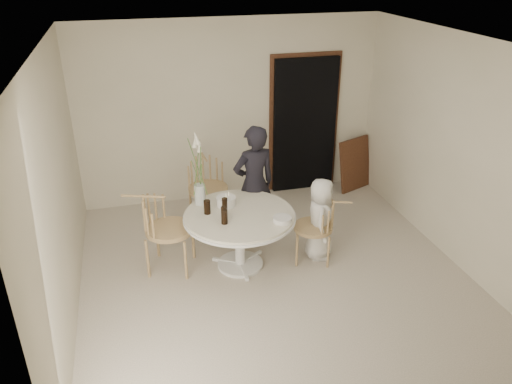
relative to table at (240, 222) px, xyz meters
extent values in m
plane|color=beige|center=(0.35, -0.25, -0.62)|extent=(4.50, 4.50, 0.00)
plane|color=white|center=(0.35, -0.25, 2.08)|extent=(4.50, 4.50, 0.00)
plane|color=beige|center=(0.35, 2.00, 0.73)|extent=(4.50, 0.00, 4.50)
plane|color=beige|center=(0.35, -2.50, 0.73)|extent=(4.50, 0.00, 4.50)
plane|color=beige|center=(-1.90, -0.25, 0.73)|extent=(0.00, 4.50, 4.50)
plane|color=beige|center=(2.60, -0.25, 0.73)|extent=(0.00, 4.50, 4.50)
cube|color=black|center=(1.50, 1.94, 0.43)|extent=(1.00, 0.10, 2.10)
cube|color=brown|center=(1.50, 1.98, 0.49)|extent=(1.12, 0.03, 2.22)
cylinder|color=white|center=(0.00, 0.00, -0.60)|extent=(0.56, 0.56, 0.04)
cylinder|color=white|center=(0.00, 0.00, -0.27)|extent=(0.12, 0.12, 0.65)
cylinder|color=white|center=(0.00, 0.00, 0.07)|extent=(1.33, 1.33, 0.03)
cylinder|color=white|center=(0.00, 0.00, 0.09)|extent=(1.30, 1.30, 0.04)
cube|color=brown|center=(2.30, 1.70, -0.20)|extent=(0.65, 0.41, 0.83)
cylinder|color=tan|center=(-0.38, 0.95, -0.37)|extent=(0.03, 0.03, 0.50)
cylinder|color=tan|center=(0.06, 0.98, -0.37)|extent=(0.03, 0.03, 0.50)
cylinder|color=tan|center=(-0.41, 1.39, -0.37)|extent=(0.03, 0.03, 0.50)
cylinder|color=tan|center=(0.03, 1.42, -0.37)|extent=(0.03, 0.03, 0.50)
cylinder|color=tan|center=(-0.17, 1.19, -0.10)|extent=(0.55, 0.55, 0.06)
cylinder|color=tan|center=(0.79, 0.17, -0.40)|extent=(0.03, 0.03, 0.43)
cylinder|color=tan|center=(0.67, -0.19, -0.40)|extent=(0.03, 0.03, 0.43)
cylinder|color=tan|center=(1.15, 0.04, -0.40)|extent=(0.03, 0.03, 0.43)
cylinder|color=tan|center=(1.03, -0.32, -0.40)|extent=(0.03, 0.03, 0.43)
cylinder|color=tan|center=(0.91, -0.07, -0.17)|extent=(0.48, 0.48, 0.05)
cylinder|color=tan|center=(-0.68, -0.11, -0.36)|extent=(0.03, 0.03, 0.51)
cylinder|color=tan|center=(-0.53, 0.32, -0.36)|extent=(0.03, 0.03, 0.51)
cylinder|color=tan|center=(-1.11, 0.05, -0.36)|extent=(0.03, 0.03, 0.51)
cylinder|color=tan|center=(-0.95, 0.47, -0.36)|extent=(0.03, 0.03, 0.51)
cylinder|color=tan|center=(-0.82, 0.18, -0.08)|extent=(0.57, 0.57, 0.06)
imported|color=black|center=(0.34, 0.62, 0.18)|extent=(0.64, 0.48, 1.58)
imported|color=silver|center=(1.01, -0.04, -0.08)|extent=(0.50, 0.60, 1.07)
cylinder|color=white|center=(-0.11, 0.24, 0.17)|extent=(0.23, 0.23, 0.11)
cylinder|color=#F0DF98|center=(-0.11, 0.24, 0.25)|extent=(0.01, 0.01, 0.05)
cylinder|color=#F0DF98|center=(-0.07, 0.27, 0.25)|extent=(0.01, 0.01, 0.05)
cylinder|color=black|center=(-0.22, -0.18, 0.19)|extent=(0.09, 0.09, 0.16)
cylinder|color=black|center=(-0.20, -0.06, 0.19)|extent=(0.07, 0.07, 0.14)
cylinder|color=black|center=(-0.36, 0.10, 0.20)|extent=(0.09, 0.09, 0.17)
cylinder|color=black|center=(-0.14, 0.15, 0.19)|extent=(0.07, 0.07, 0.15)
cylinder|color=silver|center=(0.43, -0.31, 0.14)|extent=(0.24, 0.24, 0.05)
cylinder|color=silver|center=(-0.40, 0.37, 0.24)|extent=(0.13, 0.13, 0.25)
cylinder|color=#4B7231|center=(-0.38, 0.38, 0.55)|extent=(0.01, 0.01, 0.63)
cone|color=silver|center=(-0.38, 0.38, 0.87)|extent=(0.06, 0.06, 0.16)
cylinder|color=#4B7231|center=(-0.42, 0.40, 0.58)|extent=(0.01, 0.01, 0.68)
cone|color=silver|center=(-0.42, 0.40, 0.92)|extent=(0.06, 0.06, 0.16)
cylinder|color=#4B7231|center=(-0.41, 0.35, 0.61)|extent=(0.01, 0.01, 0.73)
cone|color=silver|center=(-0.41, 0.35, 0.97)|extent=(0.06, 0.06, 0.16)
camera|label=1|loc=(-1.14, -5.02, 2.92)|focal=35.00mm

